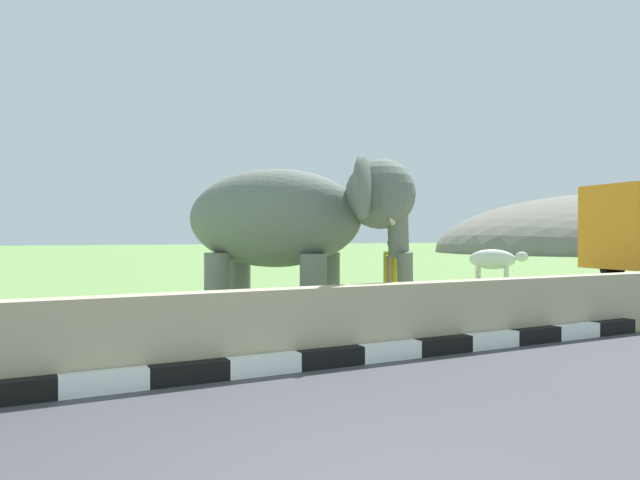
{
  "coord_description": "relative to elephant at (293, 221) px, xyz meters",
  "views": [
    {
      "loc": [
        -1.51,
        -2.7,
        1.67
      ],
      "look_at": [
        2.88,
        5.97,
        1.6
      ],
      "focal_mm": 32.4,
      "sensor_mm": 36.0,
      "label": 1
    }
  ],
  "objects": [
    {
      "name": "person_handler",
      "position": [
        1.62,
        -0.65,
        -1.0
      ],
      "size": [
        0.56,
        0.46,
        1.66
      ],
      "color": "navy",
      "rests_on": "ground_plane"
    },
    {
      "name": "striped_curb",
      "position": [
        -2.9,
        -2.58,
        -1.81
      ],
      "size": [
        16.2,
        0.2,
        0.24
      ],
      "color": "white",
      "rests_on": "ground_plane"
    },
    {
      "name": "hill_east",
      "position": [
        52.45,
        31.49,
        -1.93
      ],
      "size": [
        41.82,
        33.46,
        12.41
      ],
      "color": "slate",
      "rests_on": "ground_plane"
    },
    {
      "name": "barrier_parapet",
      "position": [
        -0.55,
        -2.28,
        -1.43
      ],
      "size": [
        28.0,
        0.36,
        1.0
      ],
      "primitive_type": "cube",
      "color": "tan",
      "rests_on": "ground_plane"
    },
    {
      "name": "cow_near",
      "position": [
        9.67,
        5.37,
        -1.06
      ],
      "size": [
        1.52,
        1.73,
        1.23
      ],
      "color": "beige",
      "rests_on": "ground_plane"
    },
    {
      "name": "elephant",
      "position": [
        0.0,
        0.0,
        0.0
      ],
      "size": [
        3.87,
        3.79,
        2.94
      ],
      "color": "slate",
      "rests_on": "ground_plane"
    }
  ]
}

